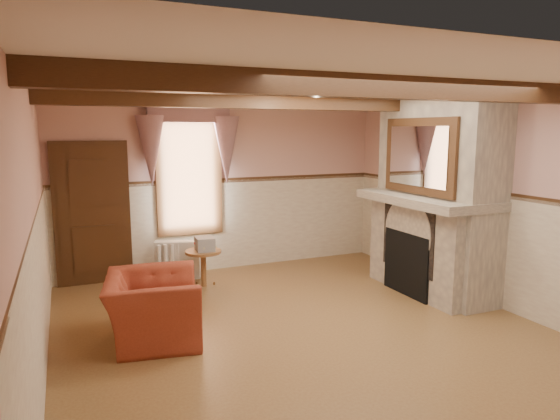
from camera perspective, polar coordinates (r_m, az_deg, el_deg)
name	(u,v)px	position (r m, az deg, el deg)	size (l,w,h in m)	color
floor	(303,331)	(6.02, 2.62, -13.62)	(5.50, 6.00, 0.01)	brown
ceiling	(305,86)	(5.58, 2.84, 13.99)	(5.50, 6.00, 0.01)	silver
wall_back	(225,186)	(8.40, -6.36, 2.71)	(5.50, 0.02, 2.80)	tan
wall_front	(531,290)	(3.29, 26.74, -8.17)	(5.50, 0.02, 2.80)	tan
wall_left	(33,233)	(5.07, -26.40, -2.34)	(0.02, 6.00, 2.80)	tan
wall_right	(487,200)	(7.27, 22.58, 1.09)	(0.02, 6.00, 2.80)	tan
wainscot	(303,269)	(5.77, 2.68, -6.73)	(5.50, 6.00, 1.50)	beige
chair_rail	(304,204)	(5.62, 2.73, 0.65)	(5.50, 6.00, 0.08)	black
firebox	(410,263)	(7.38, 14.69, -5.91)	(0.20, 0.95, 0.90)	black
armchair	(153,308)	(5.83, -14.31, -10.75)	(1.14, 1.00, 0.74)	maroon
side_table	(204,268)	(7.63, -8.73, -6.60)	(0.54, 0.54, 0.55)	brown
book_stack	(205,244)	(7.54, -8.61, -3.84)	(0.26, 0.32, 0.20)	#B7AD8C
radiator	(178,260)	(8.10, -11.63, -5.58)	(0.70, 0.18, 0.60)	silver
bowl	(425,192)	(7.39, 16.23, 2.02)	(0.33, 0.33, 0.08)	brown
mantel_clock	(397,183)	(7.90, 13.21, 3.00)	(0.14, 0.24, 0.20)	black
oil_lamp	(411,183)	(7.63, 14.73, 3.04)	(0.11, 0.11, 0.28)	#C27B36
candle_red	(448,193)	(7.04, 18.68, 1.89)	(0.06, 0.06, 0.16)	#A41422
jar_yellow	(436,192)	(7.21, 17.41, 1.95)	(0.06, 0.06, 0.12)	gold
fireplace	(437,196)	(7.47, 17.54, 1.56)	(0.85, 2.00, 2.80)	gray
mantel	(427,199)	(7.36, 16.47, 1.19)	(1.05, 2.05, 0.12)	gray
overmantel_mirror	(419,156)	(7.19, 15.55, 5.94)	(0.06, 1.44, 1.04)	silver
door	(92,216)	(8.03, -20.64, -0.63)	(1.10, 0.10, 2.10)	black
window	(189,173)	(8.19, -10.35, 4.22)	(1.06, 0.08, 2.02)	white
window_drapes	(189,135)	(8.08, -10.32, 8.41)	(1.30, 0.14, 1.40)	gray
ceiling_beam_front	(366,86)	(4.53, 9.78, 13.75)	(5.50, 0.18, 0.20)	black
ceiling_beam_back	(264,101)	(6.66, -1.86, 12.32)	(5.50, 0.18, 0.20)	black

